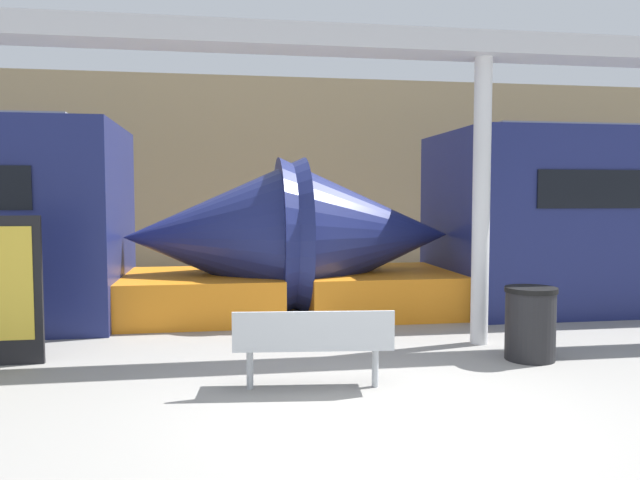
% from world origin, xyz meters
% --- Properties ---
extents(ground_plane, '(60.00, 60.00, 0.00)m').
position_xyz_m(ground_plane, '(0.00, 0.00, 0.00)').
color(ground_plane, gray).
extents(station_wall, '(56.00, 0.20, 5.00)m').
position_xyz_m(station_wall, '(0.00, 10.61, 2.50)').
color(station_wall, tan).
rests_on(station_wall, ground_plane).
extents(bench_near, '(1.65, 0.60, 0.83)m').
position_xyz_m(bench_near, '(-0.47, 0.82, 0.51)').
color(bench_near, '#ADB2B7').
rests_on(bench_near, ground_plane).
extents(trash_bin, '(0.62, 0.62, 0.88)m').
position_xyz_m(trash_bin, '(2.30, 1.60, 0.44)').
color(trash_bin, black).
rests_on(trash_bin, ground_plane).
extents(support_column_near, '(0.23, 0.23, 3.79)m').
position_xyz_m(support_column_near, '(2.04, 2.48, 1.90)').
color(support_column_near, silver).
rests_on(support_column_near, ground_plane).
extents(canopy_beam, '(28.00, 0.60, 0.28)m').
position_xyz_m(canopy_beam, '(2.04, 2.48, 3.93)').
color(canopy_beam, '#B7B7BC').
rests_on(canopy_beam, support_column_near).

